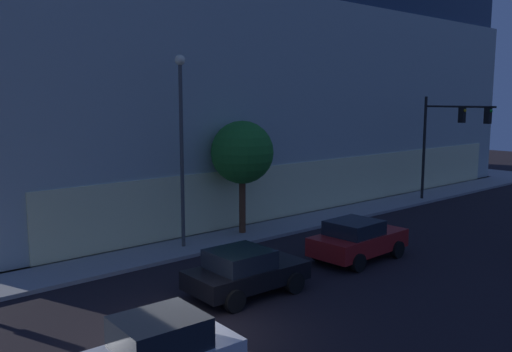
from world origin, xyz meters
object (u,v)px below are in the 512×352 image
at_px(modern_building, 187,87).
at_px(traffic_light_far_corner, 449,129).
at_px(car_black, 245,271).
at_px(street_lamp_sidewalk, 181,129).
at_px(car_red, 358,239).
at_px(sidewalk_tree, 242,153).

xyz_separation_m(modern_building, traffic_light_far_corner, (6.36, -18.78, -2.77)).
height_order(traffic_light_far_corner, car_black, traffic_light_far_corner).
height_order(modern_building, street_lamp_sidewalk, modern_building).
relative_size(street_lamp_sidewalk, car_red, 1.87).
height_order(modern_building, car_red, modern_building).
xyz_separation_m(traffic_light_far_corner, car_black, (-19.21, -3.72, -3.86)).
bearing_deg(car_red, traffic_light_far_corner, 15.53).
bearing_deg(traffic_light_far_corner, sidewalk_tree, 170.44).
bearing_deg(sidewalk_tree, modern_building, 64.20).
relative_size(street_lamp_sidewalk, sidewalk_tree, 1.53).
bearing_deg(car_black, sidewalk_tree, 51.18).
distance_m(traffic_light_far_corner, street_lamp_sidewalk, 17.91).
bearing_deg(sidewalk_tree, car_black, -128.82).
relative_size(traffic_light_far_corner, car_black, 1.57).
bearing_deg(car_black, modern_building, 60.28).
bearing_deg(car_black, street_lamp_sidewalk, 76.28).
relative_size(car_black, car_red, 0.95).
bearing_deg(car_red, car_black, -179.58).
xyz_separation_m(modern_building, car_black, (-12.85, -22.50, -6.63)).
relative_size(traffic_light_far_corner, car_red, 1.49).
bearing_deg(car_red, street_lamp_sidewalk, 127.61).
bearing_deg(street_lamp_sidewalk, car_black, -103.72).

